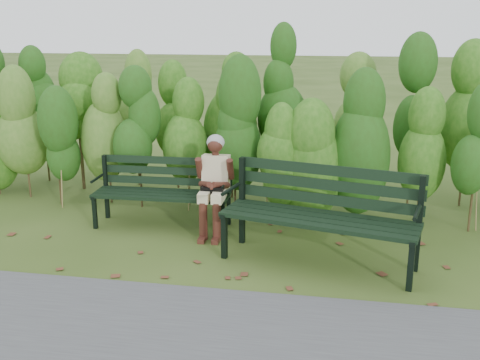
# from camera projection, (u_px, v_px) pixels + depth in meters

# --- Properties ---
(ground) EXTENTS (80.00, 80.00, 0.00)m
(ground) POSITION_uv_depth(u_px,v_px,m) (235.00, 252.00, 6.32)
(ground) COLOR #334A16
(hedge_band) EXTENTS (11.04, 1.67, 2.42)m
(hedge_band) POSITION_uv_depth(u_px,v_px,m) (259.00, 116.00, 7.75)
(hedge_band) COLOR #47381E
(hedge_band) RESTS_ON ground
(leaf_litter) EXTENTS (5.26, 2.20, 0.01)m
(leaf_litter) POSITION_uv_depth(u_px,v_px,m) (232.00, 252.00, 6.31)
(leaf_litter) COLOR brown
(leaf_litter) RESTS_ON ground
(bench_left) EXTENTS (1.72, 0.60, 0.85)m
(bench_left) POSITION_uv_depth(u_px,v_px,m) (164.00, 186.00, 7.08)
(bench_left) COLOR black
(bench_left) RESTS_ON ground
(bench_right) EXTENTS (2.15, 1.13, 1.03)m
(bench_right) POSITION_uv_depth(u_px,v_px,m) (322.00, 208.00, 5.94)
(bench_right) COLOR black
(bench_right) RESTS_ON ground
(seated_woman) EXTENTS (0.47, 0.68, 1.20)m
(seated_woman) POSITION_uv_depth(u_px,v_px,m) (214.00, 178.00, 6.77)
(seated_woman) COLOR beige
(seated_woman) RESTS_ON ground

